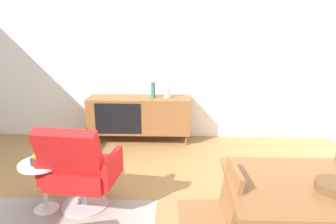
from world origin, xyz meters
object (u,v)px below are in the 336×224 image
(dining_chair_near_window, at_px, (214,214))
(fruit_bowl, at_px, (41,159))
(vase_cobalt, at_px, (167,92))
(wooden_bowl_on_table, at_px, (335,186))
(sideboard, at_px, (139,115))
(vase_sculptural_dark, at_px, (153,90))
(lounge_chair_red, at_px, (79,168))
(side_table_round, at_px, (43,181))

(dining_chair_near_window, height_order, fruit_bowl, dining_chair_near_window)
(vase_cobalt, height_order, dining_chair_near_window, vase_cobalt)
(vase_cobalt, bearing_deg, dining_chair_near_window, -80.53)
(wooden_bowl_on_table, bearing_deg, sideboard, 121.56)
(sideboard, bearing_deg, vase_sculptural_dark, 0.48)
(fruit_bowl, bearing_deg, wooden_bowl_on_table, -18.64)
(vase_cobalt, distance_m, wooden_bowl_on_table, 3.04)
(dining_chair_near_window, xyz_separation_m, lounge_chair_red, (-1.26, 0.74, -0.00))
(dining_chair_near_window, bearing_deg, wooden_bowl_on_table, -6.17)
(sideboard, xyz_separation_m, vase_cobalt, (0.44, 0.00, 0.38))
(vase_sculptural_dark, bearing_deg, lounge_chair_red, -107.01)
(wooden_bowl_on_table, distance_m, dining_chair_near_window, 0.87)
(sideboard, height_order, fruit_bowl, sideboard)
(dining_chair_near_window, relative_size, side_table_round, 1.65)
(vase_sculptural_dark, relative_size, lounge_chair_red, 0.26)
(vase_cobalt, relative_size, side_table_round, 0.50)
(vase_cobalt, height_order, lounge_chair_red, vase_cobalt)
(vase_cobalt, bearing_deg, lounge_chair_red, -112.70)
(lounge_chair_red, bearing_deg, side_table_round, -178.76)
(vase_cobalt, xyz_separation_m, fruit_bowl, (-1.18, -1.95, -0.25))
(sideboard, distance_m, vase_sculptural_dark, 0.46)
(vase_sculptural_dark, distance_m, dining_chair_near_window, 2.79)
(sideboard, distance_m, vase_cobalt, 0.58)
(vase_cobalt, distance_m, lounge_chair_red, 2.13)
(vase_cobalt, xyz_separation_m, lounge_chair_red, (-0.81, -1.94, -0.35))
(vase_cobalt, height_order, fruit_bowl, vase_cobalt)
(sideboard, xyz_separation_m, wooden_bowl_on_table, (1.70, -2.77, 0.33))
(sideboard, relative_size, lounge_chair_red, 1.69)
(vase_sculptural_dark, xyz_separation_m, fruit_bowl, (-0.96, -1.95, -0.28))
(wooden_bowl_on_table, xyz_separation_m, dining_chair_near_window, (-0.81, 0.09, -0.30))
(dining_chair_near_window, bearing_deg, lounge_chair_red, 149.47)
(vase_sculptural_dark, xyz_separation_m, dining_chair_near_window, (0.67, -2.68, -0.37))
(sideboard, bearing_deg, side_table_round, -110.71)
(dining_chair_near_window, relative_size, fruit_bowl, 4.28)
(lounge_chair_red, relative_size, side_table_round, 1.82)
(sideboard, bearing_deg, lounge_chair_red, -100.77)
(vase_cobalt, bearing_deg, fruit_bowl, -121.14)
(vase_cobalt, height_order, wooden_bowl_on_table, vase_cobalt)
(vase_cobalt, xyz_separation_m, vase_sculptural_dark, (-0.22, -0.00, 0.03))
(lounge_chair_red, bearing_deg, wooden_bowl_on_table, -21.86)
(side_table_round, relative_size, fruit_bowl, 2.60)
(sideboard, height_order, vase_sculptural_dark, vase_sculptural_dark)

